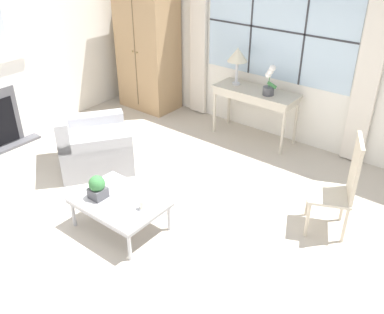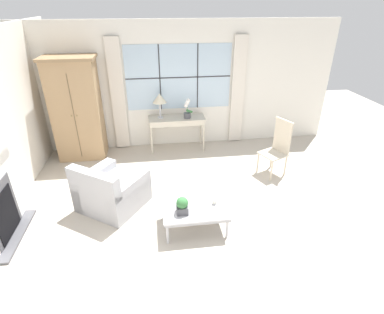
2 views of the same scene
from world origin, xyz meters
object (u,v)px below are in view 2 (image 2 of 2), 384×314
(potted_plant_small, at_px, (182,205))
(pillar_candle, at_px, (215,201))
(console_table, at_px, (177,121))
(table_lamp, at_px, (159,99))
(potted_orchid, at_px, (187,110))
(armchair_upholstered, at_px, (111,192))
(coffee_table, at_px, (195,209))
(armoire, at_px, (77,109))
(side_chair_wooden, at_px, (278,145))

(potted_plant_small, height_order, pillar_candle, potted_plant_small)
(console_table, relative_size, table_lamp, 2.26)
(console_table, xyz_separation_m, potted_orchid, (0.23, -0.06, 0.26))
(armchair_upholstered, distance_m, coffee_table, 1.49)
(pillar_candle, bearing_deg, coffee_table, -173.61)
(potted_plant_small, bearing_deg, potted_orchid, 81.48)
(armoire, distance_m, pillar_candle, 3.69)
(console_table, bearing_deg, pillar_candle, -83.30)
(armchair_upholstered, height_order, potted_plant_small, armchair_upholstered)
(armoire, xyz_separation_m, potted_plant_small, (1.92, -2.85, -0.58))
(armchair_upholstered, xyz_separation_m, pillar_candle, (1.62, -0.68, 0.14))
(console_table, height_order, potted_orchid, potted_orchid)
(table_lamp, relative_size, pillar_candle, 4.71)
(armchair_upholstered, bearing_deg, armoire, 111.91)
(potted_orchid, bearing_deg, side_chair_wooden, -38.68)
(console_table, relative_size, side_chair_wooden, 1.13)
(potted_orchid, relative_size, armchair_upholstered, 0.34)
(coffee_table, bearing_deg, pillar_candle, 6.39)
(console_table, distance_m, potted_plant_small, 2.91)
(coffee_table, bearing_deg, table_lamp, 97.58)
(side_chair_wooden, bearing_deg, console_table, 143.82)
(armchair_upholstered, height_order, coffee_table, armchair_upholstered)
(armoire, bearing_deg, pillar_candle, -47.94)
(potted_orchid, relative_size, coffee_table, 0.45)
(armoire, distance_m, potted_orchid, 2.35)
(table_lamp, distance_m, armchair_upholstered, 2.48)
(armoire, xyz_separation_m, side_chair_wooden, (3.98, -1.31, -0.48))
(potted_orchid, bearing_deg, table_lamp, 172.41)
(pillar_candle, bearing_deg, side_chair_wooden, 41.97)
(potted_orchid, xyz_separation_m, armchair_upholstered, (-1.53, -2.01, -0.67))
(armoire, distance_m, side_chair_wooden, 4.22)
(potted_orchid, distance_m, potted_plant_small, 2.91)
(armchair_upholstered, xyz_separation_m, potted_plant_small, (1.11, -0.83, 0.22))
(console_table, distance_m, table_lamp, 0.64)
(potted_orchid, distance_m, armchair_upholstered, 2.62)
(side_chair_wooden, bearing_deg, armoire, 161.75)
(armoire, xyz_separation_m, armchair_upholstered, (0.81, -2.02, -0.80))
(potted_orchid, height_order, armchair_upholstered, potted_orchid)
(console_table, height_order, pillar_candle, console_table)
(armchair_upholstered, distance_m, potted_plant_small, 1.40)
(table_lamp, height_order, potted_orchid, table_lamp)
(side_chair_wooden, xyz_separation_m, pillar_candle, (-1.54, -1.39, -0.18))
(potted_orchid, height_order, pillar_candle, potted_orchid)
(potted_orchid, xyz_separation_m, pillar_candle, (0.09, -2.69, -0.53))
(pillar_candle, bearing_deg, armoire, 132.06)
(armoire, xyz_separation_m, potted_orchid, (2.35, -0.00, -0.13))
(console_table, bearing_deg, potted_plant_small, -93.78)
(console_table, xyz_separation_m, armchair_upholstered, (-1.30, -2.07, -0.41))
(potted_orchid, height_order, side_chair_wooden, potted_orchid)
(side_chair_wooden, bearing_deg, pillar_candle, -138.03)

